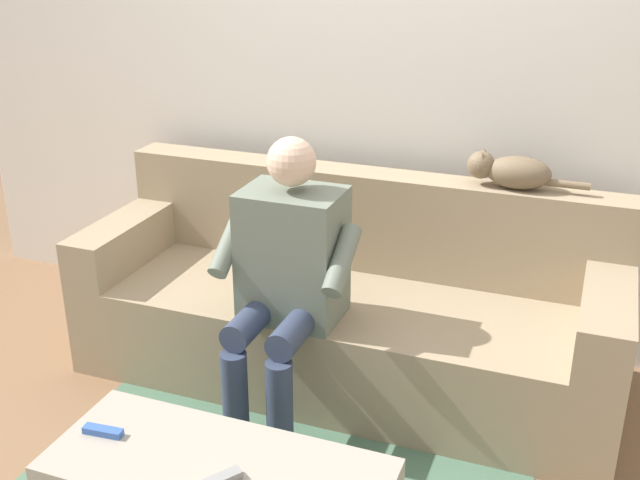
% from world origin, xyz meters
% --- Properties ---
extents(ground_plane, '(8.00, 8.00, 0.00)m').
position_xyz_m(ground_plane, '(0.00, 0.60, 0.00)').
color(ground_plane, '#846042').
extents(back_wall, '(4.53, 0.06, 2.53)m').
position_xyz_m(back_wall, '(0.00, -0.65, 1.26)').
color(back_wall, silver).
rests_on(back_wall, ground).
extents(couch, '(2.26, 0.79, 0.85)m').
position_xyz_m(couch, '(0.00, -0.14, 0.30)').
color(couch, '#9E896B').
rests_on(couch, ground).
extents(person_solo_seated, '(0.53, 0.55, 1.13)m').
position_xyz_m(person_solo_seated, '(0.12, 0.22, 0.63)').
color(person_solo_seated, slate).
rests_on(person_solo_seated, ground).
extents(cat_on_backrest, '(0.49, 0.15, 0.15)m').
position_xyz_m(cat_on_backrest, '(-0.60, -0.40, 0.92)').
color(cat_on_backrest, '#756047').
rests_on(cat_on_backrest, couch).
extents(remote_blue, '(0.13, 0.05, 0.02)m').
position_xyz_m(remote_blue, '(0.40, 1.05, 0.39)').
color(remote_blue, '#3860B7').
rests_on(remote_blue, coffee_table).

